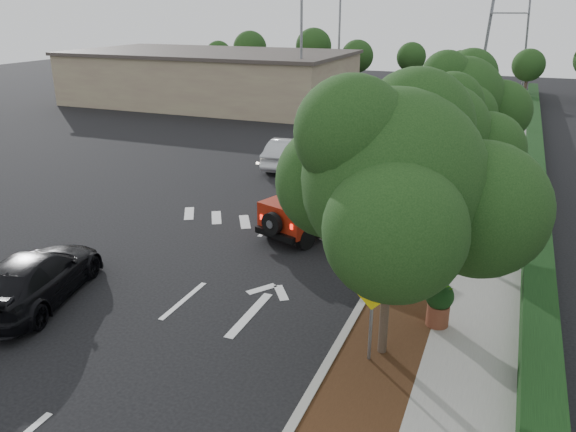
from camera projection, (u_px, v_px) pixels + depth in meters
The scene contains 19 objects.
ground at pixel (184, 300), 15.29m from camera, with size 120.00×120.00×0.00m, color black.
curb at pixel (426, 192), 24.06m from camera, with size 0.20×70.00×0.15m, color #9E9B93.
planting_strip at pixel (450, 195), 23.71m from camera, with size 1.80×70.00×0.12m, color black.
sidewalk at pixel (497, 200), 23.04m from camera, with size 2.00×70.00×0.12m, color gray.
hedge at pixel (535, 196), 22.43m from camera, with size 0.80×70.00×0.80m, color black.
commercial_building at pixel (211, 78), 46.28m from camera, with size 22.00×12.00×4.00m, color #8A725F.
transmission_tower at pixel (500, 89), 54.85m from camera, with size 7.00×4.00×28.00m, color slate, non-canonical shape.
street_tree_near at pixel (381, 355), 12.88m from camera, with size 3.80×3.80×5.92m, color black, non-canonical shape.
street_tree_mid at pixel (429, 244), 18.96m from camera, with size 3.20×3.20×5.32m, color black, non-canonical shape.
street_tree_far at pixel (453, 189), 24.60m from camera, with size 3.40×3.40×5.62m, color black, non-canonical shape.
light_pole_a at pixel (301, 119), 40.16m from camera, with size 2.00×0.22×9.00m, color slate, non-canonical shape.
light_pole_b at pixel (337, 95), 50.93m from camera, with size 2.00×0.22×9.00m, color slate, non-canonical shape.
red_jeep at pixel (314, 204), 19.69m from camera, with size 2.85×4.15×2.03m.
silver_suv_ahead at pixel (331, 170), 24.71m from camera, with size 2.56×5.54×1.54m, color #B8BBC1.
black_suv_oncoming at pixel (35, 277), 15.07m from camera, with size 1.95×4.80×1.39m, color black.
silver_sedan_oncoming at pixel (289, 152), 27.92m from camera, with size 1.52×4.37×1.44m, color #ABAEB3.
parked_suv at pixel (285, 109), 40.33m from camera, with size 1.56×3.87×1.32m, color #A5A7AD.
speed_hump_sign at pixel (372, 299), 12.01m from camera, with size 1.12×0.10×2.37m.
terracotta_planter at pixel (439, 300), 13.67m from camera, with size 0.69×0.69×1.20m.
Camera 1 is at (7.73, -11.46, 7.50)m, focal length 35.00 mm.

